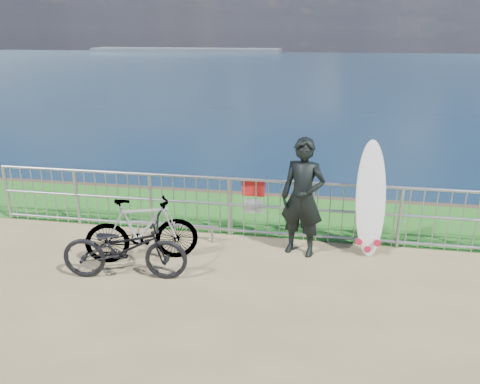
% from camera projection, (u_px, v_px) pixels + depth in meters
% --- Properties ---
extents(grass_strip, '(120.00, 120.00, 0.00)m').
position_uv_depth(grass_strip, '(263.00, 214.00, 9.66)').
color(grass_strip, '#1D681C').
rests_on(grass_strip, ground).
extents(seascape, '(260.00, 260.00, 5.00)m').
position_uv_depth(seascape, '(187.00, 53.00, 152.65)').
color(seascape, brown).
rests_on(seascape, ground).
extents(railing, '(10.06, 0.10, 1.13)m').
position_uv_depth(railing, '(257.00, 207.00, 8.44)').
color(railing, '#979A9F').
rests_on(railing, ground).
extents(surfer, '(0.83, 0.65, 2.00)m').
position_uv_depth(surfer, '(303.00, 198.00, 7.70)').
color(surfer, black).
rests_on(surfer, ground).
extents(surfboard, '(0.59, 0.54, 1.95)m').
position_uv_depth(surfboard, '(370.00, 203.00, 7.75)').
color(surfboard, white).
rests_on(surfboard, ground).
extents(bicycle_near, '(1.98, 0.92, 1.00)m').
position_uv_depth(bicycle_near, '(124.00, 248.00, 7.07)').
color(bicycle_near, black).
rests_on(bicycle_near, ground).
extents(bicycle_far, '(1.88, 1.09, 1.09)m').
position_uv_depth(bicycle_far, '(142.00, 230.00, 7.59)').
color(bicycle_far, black).
rests_on(bicycle_far, ground).
extents(bike_rack, '(1.59, 0.05, 0.33)m').
position_uv_depth(bike_rack, '(175.00, 226.00, 8.42)').
color(bike_rack, '#979A9F').
rests_on(bike_rack, ground).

